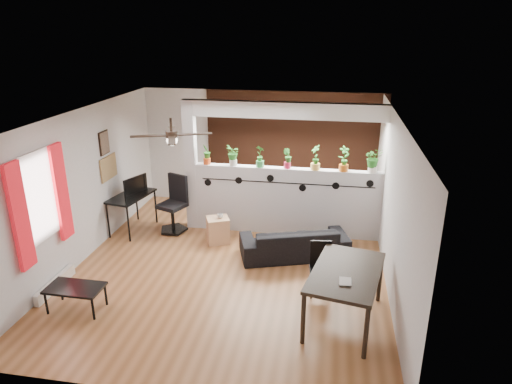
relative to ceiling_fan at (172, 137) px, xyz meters
name	(u,v)px	position (x,y,z in m)	size (l,w,h in m)	color
room_shell	(229,195)	(0.80, 0.30, -1.01)	(6.30, 7.10, 2.90)	brown
partition_wall	(286,201)	(1.60, 1.80, -1.64)	(3.60, 0.18, 1.35)	#BCBCC1
ceiling_header	(289,110)	(1.60, 1.80, 0.14)	(3.60, 0.18, 0.30)	silver
pier_column	(191,166)	(-0.31, 1.80, -1.01)	(0.22, 0.20, 2.60)	#BCBCC1
brick_panel	(294,151)	(1.60, 3.27, -1.01)	(3.90, 0.05, 2.60)	#9C4C2D
vine_decal	(286,183)	(1.60, 1.70, -1.23)	(3.31, 0.01, 0.30)	black
window_assembly	(40,200)	(-1.76, -0.90, -0.81)	(0.09, 1.30, 1.55)	white
baseboard_heater	(55,284)	(-1.74, -0.90, -2.22)	(0.08, 1.00, 0.18)	silver
corkboard	(109,168)	(-1.78, 1.25, -0.96)	(0.03, 0.60, 0.45)	olive
framed_art	(104,143)	(-1.78, 1.20, -0.46)	(0.03, 0.34, 0.44)	#8C7259
ceiling_fan	(172,137)	(0.00, 0.00, 0.00)	(1.19, 1.19, 0.43)	black
potted_plant_0	(207,154)	(0.02, 1.80, -0.75)	(0.18, 0.21, 0.40)	#CF4718
potted_plant_1	(233,155)	(0.55, 1.80, -0.75)	(0.24, 0.26, 0.41)	silver
potted_plant_2	(260,155)	(1.07, 1.80, -0.74)	(0.27, 0.26, 0.42)	#318743
potted_plant_3	(287,158)	(1.60, 1.80, -0.76)	(0.20, 0.17, 0.38)	#B21C3B
potted_plant_4	(316,157)	(2.13, 1.80, -0.72)	(0.29, 0.31, 0.47)	#E9B752
potted_plant_5	(344,158)	(2.65, 1.80, -0.71)	(0.31, 0.29, 0.48)	orange
potted_plant_6	(373,160)	(3.18, 1.80, -0.72)	(0.28, 0.25, 0.47)	white
sofa	(294,242)	(1.85, 0.85, -2.05)	(1.81, 0.71, 0.53)	black
cube_shelf	(218,230)	(0.37, 1.17, -2.07)	(0.40, 0.36, 0.49)	tan
cup	(220,216)	(0.42, 1.17, -1.78)	(0.11, 0.11, 0.09)	gray
computer_desk	(131,198)	(-1.45, 1.41, -1.63)	(0.72, 1.12, 0.75)	black
monitor	(134,188)	(-1.45, 1.56, -1.47)	(0.06, 0.34, 0.19)	black
office_chair	(174,208)	(-0.61, 1.52, -1.82)	(0.62, 0.62, 1.13)	black
dining_table	(346,276)	(2.71, -0.95, -1.61)	(1.15, 1.59, 0.79)	black
book	(339,281)	(2.61, -1.25, -1.52)	(0.16, 0.21, 0.02)	gray
folding_chair	(321,263)	(2.35, -0.25, -1.82)	(0.38, 0.38, 0.83)	black
coffee_table	(75,289)	(-1.12, -1.34, -1.98)	(0.81, 0.46, 0.38)	black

